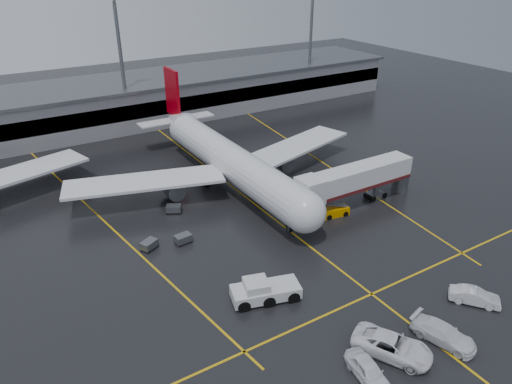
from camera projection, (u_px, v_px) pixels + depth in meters
ground at (261, 209)px, 66.78m from camera, size 220.00×220.00×0.00m
apron_line_centre at (261, 209)px, 66.78m from camera, size 0.25×90.00×0.02m
apron_line_stop at (372, 294)px, 50.02m from camera, size 60.00×0.25×0.02m
apron_line_left at (98, 215)px, 65.04m from camera, size 9.99×69.35×0.02m
apron_line_right at (318, 159)px, 82.81m from camera, size 7.57×69.64×0.02m
terminal at (142, 99)px, 101.36m from camera, size 122.00×19.00×8.60m
light_mast_mid at (121, 57)px, 89.95m from camera, size 3.00×1.20×25.45m
light_mast_right at (311, 38)px, 110.99m from camera, size 3.00×1.20×25.45m
main_airliner at (227, 158)px, 72.28m from camera, size 48.80×45.60×14.10m
jet_bridge at (356, 180)px, 66.00m from camera, size 19.90×3.40×6.05m
pushback_tractor at (264, 291)px, 48.89m from camera, size 7.56×4.72×2.52m
belt_loader at (335, 211)px, 64.85m from camera, size 4.04×2.35×2.42m
service_van_a at (392, 346)px, 42.10m from camera, size 6.25×7.73×1.96m
service_van_b at (443, 334)px, 43.58m from camera, size 3.88×6.40×1.74m
service_van_c at (475, 296)px, 48.42m from camera, size 4.42×4.92×1.62m
service_van_d at (368, 371)px, 39.70m from camera, size 2.85×5.33×1.72m
baggage_cart_a at (183, 238)px, 58.65m from camera, size 2.12×1.49×1.12m
baggage_cart_b at (149, 244)px, 57.44m from camera, size 2.38×2.09×1.12m
baggage_cart_c at (174, 208)px, 65.52m from camera, size 2.38×2.12×1.12m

